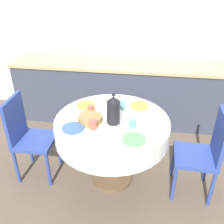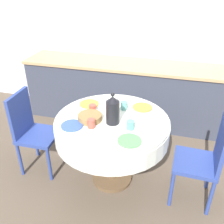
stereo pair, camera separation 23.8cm
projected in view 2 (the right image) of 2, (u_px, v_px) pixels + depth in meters
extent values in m
plane|color=brown|center=(112.00, 178.00, 2.81)|extent=(12.00, 12.00, 0.00)
cube|color=silver|center=(142.00, 29.00, 3.56)|extent=(7.00, 0.05, 2.60)
cube|color=#383D4C|center=(135.00, 94.00, 3.71)|extent=(3.20, 0.60, 0.86)
cube|color=tan|center=(136.00, 65.00, 3.49)|extent=(3.24, 0.64, 0.04)
cylinder|color=brown|center=(112.00, 177.00, 2.80)|extent=(0.44, 0.44, 0.04)
cylinder|color=brown|center=(112.00, 157.00, 2.66)|extent=(0.11, 0.11, 0.53)
cylinder|color=silver|center=(112.00, 129.00, 2.48)|extent=(1.13, 1.13, 0.18)
cylinder|color=silver|center=(112.00, 120.00, 2.43)|extent=(1.12, 1.12, 0.03)
cube|color=#2D428E|center=(195.00, 163.00, 2.37)|extent=(0.42, 0.42, 0.04)
cube|color=#2D428E|center=(221.00, 144.00, 2.19)|extent=(0.05, 0.38, 0.48)
cylinder|color=#2D428E|center=(171.00, 189.00, 2.38)|extent=(0.04, 0.04, 0.43)
cylinder|color=#2D428E|center=(175.00, 165.00, 2.68)|extent=(0.04, 0.04, 0.43)
cylinder|color=#2D428E|center=(210.00, 198.00, 2.29)|extent=(0.04, 0.04, 0.43)
cylinder|color=#2D428E|center=(209.00, 172.00, 2.58)|extent=(0.04, 0.04, 0.43)
cube|color=#2D428E|center=(39.00, 136.00, 2.76)|extent=(0.41, 0.41, 0.04)
cube|color=#2D428E|center=(20.00, 113.00, 2.67)|extent=(0.04, 0.38, 0.48)
cylinder|color=#2D428E|center=(63.00, 145.00, 2.98)|extent=(0.04, 0.04, 0.43)
cylinder|color=#2D428E|center=(49.00, 165.00, 2.69)|extent=(0.04, 0.04, 0.43)
cylinder|color=#2D428E|center=(36.00, 141.00, 3.06)|extent=(0.04, 0.04, 0.43)
cylinder|color=#2D428E|center=(20.00, 160.00, 2.76)|extent=(0.04, 0.04, 0.43)
cylinder|color=#3856AD|center=(72.00, 126.00, 2.31)|extent=(0.20, 0.20, 0.01)
cylinder|color=#CC4C3D|center=(91.00, 123.00, 2.28)|extent=(0.07, 0.07, 0.08)
cylinder|color=#5BA85B|center=(129.00, 141.00, 2.10)|extent=(0.20, 0.20, 0.01)
cylinder|color=#5BA39E|center=(130.00, 125.00, 2.25)|extent=(0.07, 0.07, 0.08)
cylinder|color=orange|center=(89.00, 104.00, 2.68)|extent=(0.20, 0.20, 0.01)
cylinder|color=#CC4C3D|center=(93.00, 109.00, 2.52)|extent=(0.07, 0.07, 0.08)
cylinder|color=orange|center=(142.00, 107.00, 2.61)|extent=(0.20, 0.20, 0.01)
cylinder|color=#5BA39E|center=(124.00, 105.00, 2.58)|extent=(0.07, 0.07, 0.08)
cylinder|color=black|center=(113.00, 112.00, 2.31)|extent=(0.13, 0.13, 0.22)
cone|color=black|center=(113.00, 99.00, 2.24)|extent=(0.11, 0.11, 0.05)
sphere|color=black|center=(113.00, 95.00, 2.22)|extent=(0.04, 0.04, 0.04)
cylinder|color=olive|center=(90.00, 117.00, 2.39)|extent=(0.23, 0.23, 0.06)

